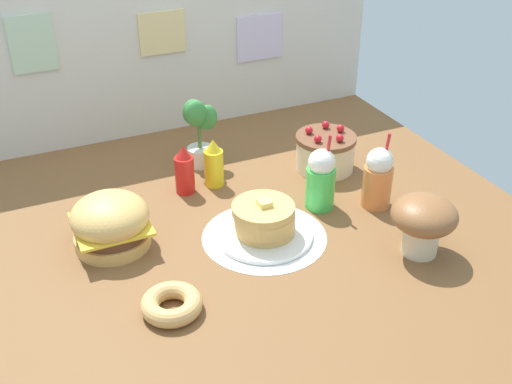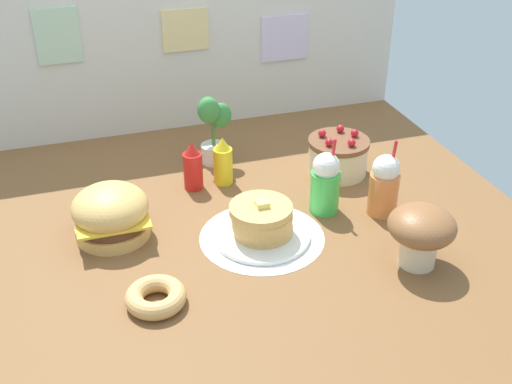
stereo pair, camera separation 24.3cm
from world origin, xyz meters
The scene contains 13 objects.
ground_plane centered at (0.00, 0.00, -0.01)m, with size 2.32×2.13×0.02m, color brown.
back_wall centered at (0.00, 1.06, 0.41)m, with size 2.32×0.04×0.81m.
doily_mat centered at (0.06, -0.04, 0.00)m, with size 0.49×0.49×0.00m, color white.
burger centered at (-0.49, 0.15, 0.10)m, with size 0.29×0.29×0.21m.
pancake_stack centered at (0.06, -0.04, 0.07)m, with size 0.38×0.38×0.16m.
layer_cake centered at (0.55, 0.34, 0.09)m, with size 0.28×0.28×0.20m.
ketchup_bottle centered at (-0.11, 0.41, 0.10)m, with size 0.08×0.08×0.22m.
mustard_bottle centered at (0.03, 0.42, 0.10)m, with size 0.08×0.08×0.22m.
cream_soda_cup centered at (0.36, 0.07, 0.13)m, with size 0.12×0.12×0.33m.
orange_float_cup centered at (0.58, -0.02, 0.13)m, with size 0.12×0.12×0.33m.
donut_pink_glaze centered at (-0.40, -0.30, 0.03)m, with size 0.21×0.21×0.06m.
potted_plant centered at (0.04, 0.62, 0.18)m, with size 0.16×0.13×0.34m.
mushroom_stool centered at (0.54, -0.37, 0.14)m, with size 0.24×0.24×0.23m.
Camera 2 is at (-0.58, -1.95, 1.41)m, focal length 44.17 mm.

